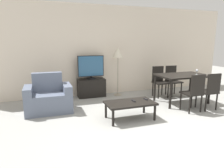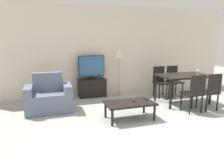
{
  "view_description": "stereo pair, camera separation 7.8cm",
  "coord_description": "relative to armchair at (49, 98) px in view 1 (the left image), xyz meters",
  "views": [
    {
      "loc": [
        -2.11,
        -2.73,
        1.62
      ],
      "look_at": [
        -0.62,
        1.61,
        0.65
      ],
      "focal_mm": 32.0,
      "sensor_mm": 36.0,
      "label": 1
    },
    {
      "loc": [
        -2.04,
        -2.75,
        1.62
      ],
      "look_at": [
        -0.62,
        1.61,
        0.65
      ],
      "focal_mm": 32.0,
      "sensor_mm": 36.0,
      "label": 2
    }
  ],
  "objects": [
    {
      "name": "dining_chair_near_right",
      "position": [
        3.66,
        -1.14,
        0.18
      ],
      "size": [
        0.4,
        0.4,
        0.9
      ],
      "color": "black",
      "rests_on": "ground_plane"
    },
    {
      "name": "dining_chair_far",
      "position": [
        3.66,
        0.34,
        0.18
      ],
      "size": [
        0.4,
        0.4,
        0.9
      ],
      "color": "black",
      "rests_on": "ground_plane"
    },
    {
      "name": "tv_stand",
      "position": [
        1.25,
        0.96,
        -0.06
      ],
      "size": [
        0.81,
        0.38,
        0.54
      ],
      "color": "black",
      "rests_on": "ground_plane"
    },
    {
      "name": "ground_plane",
      "position": [
        2.06,
        -2.02,
        -0.33
      ],
      "size": [
        18.0,
        18.0,
        0.0
      ],
      "primitive_type": "plane",
      "color": "#9E9E99"
    },
    {
      "name": "remote_primary",
      "position": [
        2.02,
        -0.99,
        0.06
      ],
      "size": [
        0.04,
        0.15,
        0.02
      ],
      "color": "black",
      "rests_on": "coffee_table"
    },
    {
      "name": "wall_back",
      "position": [
        2.06,
        1.22,
        1.02
      ],
      "size": [
        7.98,
        0.06,
        2.7
      ],
      "color": "beige",
      "rests_on": "ground_plane"
    },
    {
      "name": "wine_glass_left",
      "position": [
        3.77,
        -0.54,
        0.54
      ],
      "size": [
        0.07,
        0.07,
        0.15
      ],
      "color": "silver",
      "rests_on": "dining_table"
    },
    {
      "name": "tv",
      "position": [
        1.25,
        0.96,
        0.56
      ],
      "size": [
        0.77,
        0.27,
        0.69
      ],
      "color": "black",
      "rests_on": "tv_stand"
    },
    {
      "name": "remote_secondary",
      "position": [
        1.71,
        -1.02,
        0.06
      ],
      "size": [
        0.04,
        0.15,
        0.02
      ],
      "color": "black",
      "rests_on": "coffee_table"
    },
    {
      "name": "dining_table",
      "position": [
        3.42,
        -0.4,
        0.35
      ],
      "size": [
        1.32,
        0.85,
        0.76
      ],
      "color": "black",
      "rests_on": "ground_plane"
    },
    {
      "name": "dining_chair_far_left",
      "position": [
        3.19,
        0.34,
        0.18
      ],
      "size": [
        0.4,
        0.4,
        0.9
      ],
      "color": "black",
      "rests_on": "ground_plane"
    },
    {
      "name": "armchair",
      "position": [
        0.0,
        0.0,
        0.0
      ],
      "size": [
        1.04,
        0.67,
        0.91
      ],
      "color": "slate",
      "rests_on": "ground_plane"
    },
    {
      "name": "coffee_table",
      "position": [
        1.62,
        -1.06,
        0.01
      ],
      "size": [
        1.04,
        0.59,
        0.38
      ],
      "color": "black",
      "rests_on": "ground_plane"
    },
    {
      "name": "floor_lamp",
      "position": [
        2.06,
        0.85,
        0.92
      ],
      "size": [
        0.32,
        0.32,
        1.46
      ],
      "color": "gray",
      "rests_on": "ground_plane"
    },
    {
      "name": "dining_chair_near",
      "position": [
        3.19,
        -1.14,
        0.18
      ],
      "size": [
        0.4,
        0.4,
        0.9
      ],
      "color": "black",
      "rests_on": "ground_plane"
    }
  ]
}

